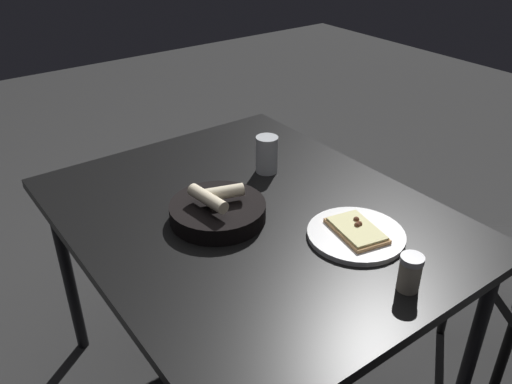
{
  "coord_description": "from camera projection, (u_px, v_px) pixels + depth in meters",
  "views": [
    {
      "loc": [
        1.02,
        -0.74,
        1.49
      ],
      "look_at": [
        -0.02,
        0.03,
        0.74
      ],
      "focal_mm": 37.14,
      "sensor_mm": 36.0,
      "label": 1
    }
  ],
  "objects": [
    {
      "name": "pizza_plate",
      "position": [
        356.0,
        234.0,
        1.38
      ],
      "size": [
        0.26,
        0.26,
        0.04
      ],
      "color": "silver",
      "rests_on": "dining_table"
    },
    {
      "name": "pepper_shaker",
      "position": [
        410.0,
        275.0,
        1.18
      ],
      "size": [
        0.05,
        0.05,
        0.09
      ],
      "color": "#BFB299",
      "rests_on": "dining_table"
    },
    {
      "name": "beer_glass",
      "position": [
        267.0,
        156.0,
        1.67
      ],
      "size": [
        0.07,
        0.07,
        0.12
      ],
      "color": "silver",
      "rests_on": "dining_table"
    },
    {
      "name": "dining_table",
      "position": [
        251.0,
        228.0,
        1.52
      ],
      "size": [
        1.15,
        0.94,
        0.7
      ],
      "color": "black",
      "rests_on": "ground"
    },
    {
      "name": "bread_basket",
      "position": [
        218.0,
        211.0,
        1.44
      ],
      "size": [
        0.26,
        0.26,
        0.1
      ],
      "color": "black",
      "rests_on": "dining_table"
    },
    {
      "name": "ground",
      "position": [
        252.0,
        382.0,
        1.84
      ],
      "size": [
        8.0,
        8.0,
        0.0
      ],
      "primitive_type": "plane",
      "color": "#2D2D2D"
    }
  ]
}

